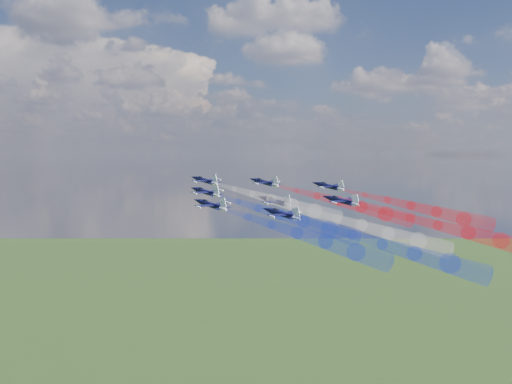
{
  "coord_description": "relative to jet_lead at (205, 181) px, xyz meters",
  "views": [
    {
      "loc": [
        -21.06,
        -143.16,
        150.39
      ],
      "look_at": [
        -3.7,
        5.78,
        140.35
      ],
      "focal_mm": 38.97,
      "sensor_mm": 36.0,
      "label": 1
    }
  ],
  "objects": [
    {
      "name": "trail_rear_right",
      "position": [
        51.37,
        -43.76,
        -8.37
      ],
      "size": [
        30.16,
        35.76,
        10.61
      ],
      "primitive_type": null,
      "rotation": [
        0.15,
        -0.05,
        0.68
      ],
      "color": "red"
    },
    {
      "name": "trail_outer_right",
      "position": [
        52.81,
        -24.65,
        -5.71
      ],
      "size": [
        30.16,
        35.76,
        10.61
      ],
      "primitive_type": null,
      "rotation": [
        0.15,
        -0.05,
        0.68
      ],
      "color": "red"
    },
    {
      "name": "trail_lead",
      "position": [
        16.74,
        -20.4,
        -4.03
      ],
      "size": [
        30.16,
        35.76,
        10.61
      ],
      "primitive_type": null,
      "rotation": [
        0.15,
        -0.05,
        0.68
      ],
      "color": "white"
    },
    {
      "name": "jet_inner_left",
      "position": [
        -0.15,
        -14.96,
        -2.37
      ],
      "size": [
        15.29,
        15.79,
        5.45
      ],
      "primitive_type": null,
      "rotation": [
        0.15,
        -0.05,
        0.68
      ],
      "color": "black"
    },
    {
      "name": "trail_inner_left",
      "position": [
        16.59,
        -35.36,
        -6.4
      ],
      "size": [
        30.16,
        35.76,
        10.61
      ],
      "primitive_type": null,
      "rotation": [
        0.15,
        -0.05,
        0.68
      ],
      "color": "#1730C8"
    },
    {
      "name": "trail_outer_left",
      "position": [
        17.33,
        -52.58,
        -8.3
      ],
      "size": [
        30.16,
        35.76,
        10.61
      ],
      "primitive_type": null,
      "rotation": [
        0.15,
        -0.05,
        0.68
      ],
      "color": "#1730C8"
    },
    {
      "name": "jet_rear_right",
      "position": [
        34.62,
        -23.36,
        -4.34
      ],
      "size": [
        15.29,
        15.79,
        5.45
      ],
      "primitive_type": null,
      "rotation": [
        0.15,
        -0.05,
        0.68
      ],
      "color": "black"
    },
    {
      "name": "jet_outer_right",
      "position": [
        36.07,
        -4.25,
        -1.68
      ],
      "size": [
        15.29,
        15.79,
        5.45
      ],
      "primitive_type": null,
      "rotation": [
        0.15,
        -0.05,
        0.68
      ],
      "color": "black"
    },
    {
      "name": "jet_outer_left",
      "position": [
        0.59,
        -32.18,
        -4.27
      ],
      "size": [
        15.29,
        15.79,
        5.45
      ],
      "primitive_type": null,
      "rotation": [
        0.15,
        -0.05,
        0.68
      ],
      "color": "black"
    },
    {
      "name": "trail_rear_left",
      "position": [
        33.61,
        -57.26,
        -10.17
      ],
      "size": [
        30.16,
        35.76,
        10.61
      ],
      "primitive_type": null,
      "rotation": [
        0.15,
        -0.05,
        0.68
      ],
      "color": "#1730C8"
    },
    {
      "name": "jet_lead",
      "position": [
        0.0,
        0.0,
        0.0
      ],
      "size": [
        15.29,
        15.79,
        5.45
      ],
      "primitive_type": null,
      "rotation": [
        0.15,
        -0.05,
        0.68
      ],
      "color": "black"
    },
    {
      "name": "trail_inner_right",
      "position": [
        34.28,
        -21.36,
        -4.62
      ],
      "size": [
        30.16,
        35.76,
        10.61
      ],
      "primitive_type": null,
      "rotation": [
        0.15,
        -0.05,
        0.68
      ],
      "color": "red"
    },
    {
      "name": "trail_center_third",
      "position": [
        34.49,
        -40.78,
        -8.6
      ],
      "size": [
        30.16,
        35.76,
        10.61
      ],
      "primitive_type": null,
      "rotation": [
        0.15,
        -0.05,
        0.68
      ],
      "color": "white"
    },
    {
      "name": "jet_rear_left",
      "position": [
        16.87,
        -36.86,
        -6.15
      ],
      "size": [
        15.29,
        15.79,
        5.45
      ],
      "primitive_type": null,
      "rotation": [
        0.15,
        -0.05,
        0.68
      ],
      "color": "black"
    },
    {
      "name": "jet_center_third",
      "position": [
        17.75,
        -20.38,
        -4.57
      ],
      "size": [
        15.29,
        15.79,
        5.45
      ],
      "primitive_type": null,
      "rotation": [
        0.15,
        -0.05,
        0.68
      ],
      "color": "black"
    },
    {
      "name": "jet_inner_right",
      "position": [
        17.53,
        -0.96,
        -0.6
      ],
      "size": [
        15.29,
        15.79,
        5.45
      ],
      "primitive_type": null,
      "rotation": [
        0.15,
        -0.05,
        0.68
      ],
      "color": "black"
    }
  ]
}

